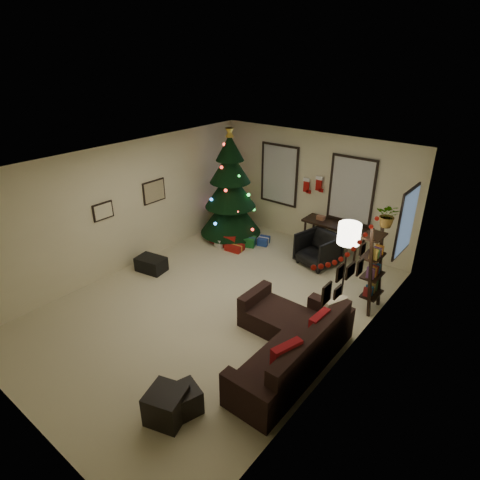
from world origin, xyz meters
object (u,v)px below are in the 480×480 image
Objects in this scene: desk_chair at (318,249)px; bookshelf at (374,270)px; desk at (334,227)px; christmas_tree at (230,193)px; sofa at (290,344)px.

desk_chair is 1.87m from bookshelf.
bookshelf is at bearing -45.18° from desk.
christmas_tree is 4.67m from sofa.
christmas_tree is 1.14× the size of sofa.
sofa is at bearing -101.89° from bookshelf.
sofa reaches higher than desk.
desk is (-1.11, 3.60, 0.42)m from sofa.
desk is at bearing 107.19° from sofa.
desk reaches higher than desk_chair.
christmas_tree is at bearing -163.34° from desk.
sofa is 3.79m from desk.
sofa is 3.34× the size of desk_chair.
sofa is 1.71× the size of desk.
bookshelf reaches higher than desk_chair.
sofa is (3.58, -2.86, -0.90)m from christmas_tree.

